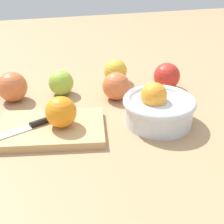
# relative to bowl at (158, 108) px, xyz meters

# --- Properties ---
(ground_plane) EXTENTS (2.40, 2.40, 0.00)m
(ground_plane) POSITION_rel_bowl_xyz_m (0.16, -0.06, -0.04)
(ground_plane) COLOR tan
(bowl) EXTENTS (0.18, 0.18, 0.10)m
(bowl) POSITION_rel_bowl_xyz_m (0.00, 0.00, 0.00)
(bowl) COLOR silver
(bowl) RESTS_ON ground_plane
(cutting_board) EXTENTS (0.27, 0.20, 0.02)m
(cutting_board) POSITION_rel_bowl_xyz_m (0.26, -0.02, -0.03)
(cutting_board) COLOR tan
(cutting_board) RESTS_ON ground_plane
(orange_on_board) EXTENTS (0.07, 0.07, 0.07)m
(orange_on_board) POSITION_rel_bowl_xyz_m (0.23, -0.01, 0.01)
(orange_on_board) COLOR orange
(orange_on_board) RESTS_ON cutting_board
(knife) EXTENTS (0.15, 0.07, 0.01)m
(knife) POSITION_rel_bowl_xyz_m (0.32, -0.02, -0.02)
(knife) COLOR silver
(knife) RESTS_ON cutting_board
(apple_front_right) EXTENTS (0.07, 0.07, 0.07)m
(apple_front_right) POSITION_rel_bowl_xyz_m (0.21, -0.22, -0.00)
(apple_front_right) COLOR #8EB738
(apple_front_right) RESTS_ON ground_plane
(apple_front_left) EXTENTS (0.07, 0.07, 0.07)m
(apple_front_left) POSITION_rel_bowl_xyz_m (0.03, -0.27, -0.00)
(apple_front_left) COLOR gold
(apple_front_left) RESTS_ON ground_plane
(apple_front_left_2) EXTENTS (0.08, 0.08, 0.08)m
(apple_front_left_2) POSITION_rel_bowl_xyz_m (-0.10, -0.18, -0.00)
(apple_front_left_2) COLOR red
(apple_front_left_2) RESTS_ON ground_plane
(apple_front_right_2) EXTENTS (0.08, 0.08, 0.08)m
(apple_front_right_2) POSITION_rel_bowl_xyz_m (0.34, -0.22, 0.00)
(apple_front_right_2) COLOR #CC6638
(apple_front_right_2) RESTS_ON ground_plane
(apple_front_left_3) EXTENTS (0.08, 0.08, 0.08)m
(apple_front_left_3) POSITION_rel_bowl_xyz_m (0.06, -0.15, -0.00)
(apple_front_left_3) COLOR #CC6638
(apple_front_left_3) RESTS_ON ground_plane
(citrus_peel) EXTENTS (0.06, 0.06, 0.01)m
(citrus_peel) POSITION_rel_bowl_xyz_m (-0.02, -0.14, -0.04)
(citrus_peel) COLOR orange
(citrus_peel) RESTS_ON ground_plane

